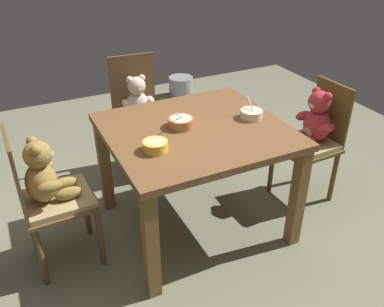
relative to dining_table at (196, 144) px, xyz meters
name	(u,v)px	position (x,y,z in m)	size (l,w,h in m)	color
ground_plane	(195,224)	(0.00, 0.00, -0.64)	(5.20, 5.20, 0.04)	#72735A
dining_table	(196,144)	(0.00, 0.00, 0.00)	(1.07, 1.00, 0.74)	brown
teddy_chair_near_left	(47,187)	(-0.90, 0.05, -0.08)	(0.41, 0.39, 0.90)	brown
teddy_chair_near_right	(313,130)	(0.90, -0.06, -0.08)	(0.41, 0.38, 0.88)	brown
teddy_chair_far_center	(139,109)	(-0.07, 0.86, -0.10)	(0.42, 0.42, 0.93)	brown
porridge_bowl_cream_near_right	(251,114)	(0.38, -0.03, 0.14)	(0.14, 0.15, 0.12)	beige
porridge_bowl_terracotta_center	(181,122)	(-0.07, 0.05, 0.15)	(0.16, 0.16, 0.14)	#B86F44
porridge_bowl_yellow_near_left	(155,146)	(-0.32, -0.15, 0.14)	(0.14, 0.14, 0.06)	yellow
metal_pail	(181,86)	(0.88, 2.15, -0.51)	(0.28, 0.28, 0.23)	#93969B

